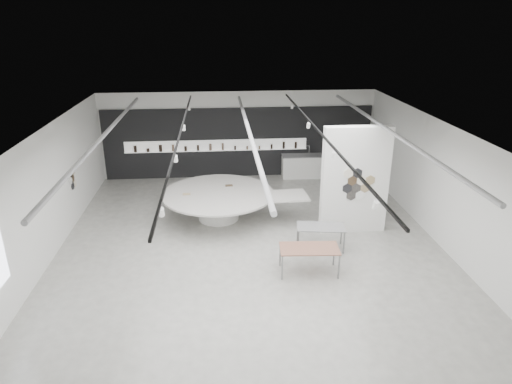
{
  "coord_description": "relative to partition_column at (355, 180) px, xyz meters",
  "views": [
    {
      "loc": [
        -0.93,
        -12.69,
        6.87
      ],
      "look_at": [
        0.26,
        1.2,
        1.42
      ],
      "focal_mm": 32.0,
      "sensor_mm": 36.0,
      "label": 1
    }
  ],
  "objects": [
    {
      "name": "display_island",
      "position": [
        -4.4,
        1.31,
        -1.14
      ],
      "size": [
        5.2,
        4.14,
        1.01
      ],
      "rotation": [
        0.0,
        0.0,
        0.05
      ],
      "color": "white",
      "rests_on": "ground"
    },
    {
      "name": "sample_table_wood",
      "position": [
        -1.98,
        -2.57,
        -1.08
      ],
      "size": [
        1.7,
        0.92,
        0.77
      ],
      "rotation": [
        0.0,
        0.0,
        -0.06
      ],
      "color": "#885846",
      "rests_on": "ground"
    },
    {
      "name": "back_wall_display",
      "position": [
        -3.58,
        5.94,
        -0.26
      ],
      "size": [
        11.8,
        0.27,
        3.1
      ],
      "color": "black",
      "rests_on": "ground"
    },
    {
      "name": "partition_column",
      "position": [
        0.0,
        0.0,
        0.0
      ],
      "size": [
        2.2,
        0.38,
        3.6
      ],
      "color": "white",
      "rests_on": "ground"
    },
    {
      "name": "sample_table_stone",
      "position": [
        -1.34,
        -1.19,
        -1.11
      ],
      "size": [
        1.56,
        0.93,
        0.76
      ],
      "rotation": [
        0.0,
        0.0,
        -0.14
      ],
      "color": "gray",
      "rests_on": "ground"
    },
    {
      "name": "kitchen_counter",
      "position": [
        -0.72,
        5.51,
        -1.28
      ],
      "size": [
        1.82,
        0.74,
        1.42
      ],
      "rotation": [
        0.0,
        0.0,
        -0.02
      ],
      "color": "white",
      "rests_on": "ground"
    },
    {
      "name": "room",
      "position": [
        -3.59,
        -1.0,
        0.27
      ],
      "size": [
        12.02,
        14.02,
        3.82
      ],
      "color": "#AAA9A0",
      "rests_on": "ground"
    }
  ]
}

